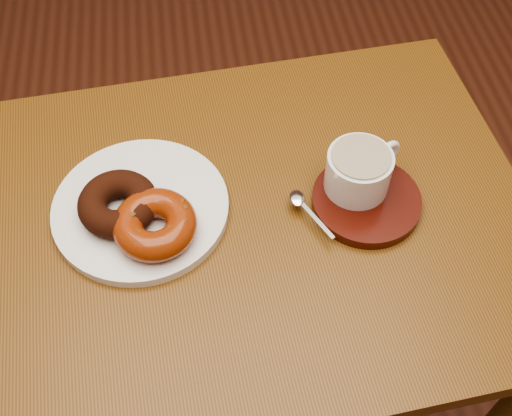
{
  "coord_description": "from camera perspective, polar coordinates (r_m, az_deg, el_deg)",
  "views": [
    {
      "loc": [
        0.15,
        -0.71,
        1.56
      ],
      "look_at": [
        0.23,
        -0.17,
        0.82
      ],
      "focal_mm": 45.0,
      "sensor_mm": 36.0,
      "label": 1
    }
  ],
  "objects": [
    {
      "name": "saucer",
      "position": [
        0.95,
        9.76,
        0.62
      ],
      "size": [
        0.17,
        0.17,
        0.02
      ],
      "primitive_type": "cylinder",
      "rotation": [
        0.0,
        0.0,
        0.1
      ],
      "color": "#390D07",
      "rests_on": "cafe_table"
    },
    {
      "name": "cafe_table",
      "position": [
        1.04,
        -1.1,
        -4.94
      ],
      "size": [
        0.9,
        0.7,
        0.8
      ],
      "rotation": [
        0.0,
        0.0,
        0.08
      ],
      "color": "brown",
      "rests_on": "ground"
    },
    {
      "name": "donut_cinnamon",
      "position": [
        0.92,
        -12.16,
        0.37
      ],
      "size": [
        0.15,
        0.15,
        0.04
      ],
      "primitive_type": "torus",
      "rotation": [
        0.0,
        0.0,
        0.41
      ],
      "color": "black",
      "rests_on": "donut_plate"
    },
    {
      "name": "donut_caramel",
      "position": [
        0.89,
        -8.98,
        -1.47
      ],
      "size": [
        0.15,
        0.15,
        0.04
      ],
      "rotation": [
        0.0,
        0.0,
        0.4
      ],
      "color": "maroon",
      "rests_on": "donut_plate"
    },
    {
      "name": "ground",
      "position": [
        1.72,
        -8.49,
        -12.47
      ],
      "size": [
        6.0,
        6.0,
        0.0
      ],
      "primitive_type": "plane",
      "color": "#53291A",
      "rests_on": "ground"
    },
    {
      "name": "coffee_cup",
      "position": [
        0.93,
        9.18,
        3.33
      ],
      "size": [
        0.12,
        0.09,
        0.07
      ],
      "rotation": [
        0.0,
        0.0,
        0.48
      ],
      "color": "white",
      "rests_on": "saucer"
    },
    {
      "name": "donut_plate",
      "position": [
        0.95,
        -10.2,
        -0.01
      ],
      "size": [
        0.33,
        0.33,
        0.02
      ],
      "primitive_type": "cylinder",
      "rotation": [
        0.0,
        0.0,
        0.36
      ],
      "color": "white",
      "rests_on": "cafe_table"
    },
    {
      "name": "teaspoon",
      "position": [
        0.92,
        4.01,
        0.5
      ],
      "size": [
        0.05,
        0.09,
        0.01
      ],
      "rotation": [
        0.0,
        0.0,
        0.46
      ],
      "color": "silver",
      "rests_on": "saucer"
    }
  ]
}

